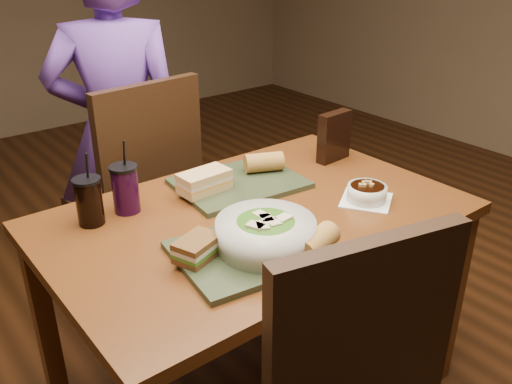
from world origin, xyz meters
TOP-DOWN VIEW (x-y plane):
  - dining_table at (0.00, 0.00)m, footprint 1.30×0.85m
  - chair_far at (-0.05, 0.70)m, footprint 0.50×0.50m
  - diner at (-0.05, 0.86)m, footprint 0.68×0.58m
  - tray_near at (-0.16, -0.19)m, footprint 0.46×0.37m
  - tray_far at (0.08, 0.19)m, footprint 0.45×0.36m
  - salad_bowl at (-0.13, -0.20)m, footprint 0.27×0.27m
  - soup_bowl at (0.33, -0.16)m, footprint 0.22×0.22m
  - sandwich_near at (-0.30, -0.14)m, footprint 0.14×0.12m
  - sandwich_far at (-0.06, 0.20)m, footprint 0.17×0.10m
  - baguette_near at (-0.04, -0.32)m, footprint 0.15×0.10m
  - baguette_far at (0.20, 0.21)m, footprint 0.15×0.12m
  - cup_cola at (-0.44, 0.25)m, footprint 0.08×0.08m
  - cup_berry at (-0.31, 0.26)m, footprint 0.09×0.09m
  - chip_bag at (0.51, 0.16)m, footprint 0.15×0.06m

SIDE VIEW (x-z plane):
  - chair_far at x=-0.05m, z-range 0.06..1.11m
  - dining_table at x=0.00m, z-range 0.28..1.03m
  - tray_near at x=-0.16m, z-range 0.75..0.77m
  - tray_far at x=0.08m, z-range 0.75..0.77m
  - soup_bowl at x=0.33m, z-range 0.75..0.81m
  - diner at x=-0.05m, z-range 0.00..1.57m
  - sandwich_near at x=-0.30m, z-range 0.77..0.83m
  - sandwich_far at x=-0.06m, z-range 0.77..0.84m
  - baguette_far at x=0.20m, z-range 0.77..0.84m
  - baguette_near at x=-0.04m, z-range 0.77..0.84m
  - salad_bowl at x=-0.13m, z-range 0.77..0.86m
  - cup_cola at x=-0.44m, z-range 0.71..0.94m
  - cup_berry at x=-0.31m, z-range 0.71..0.95m
  - chip_bag at x=0.51m, z-range 0.75..0.94m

